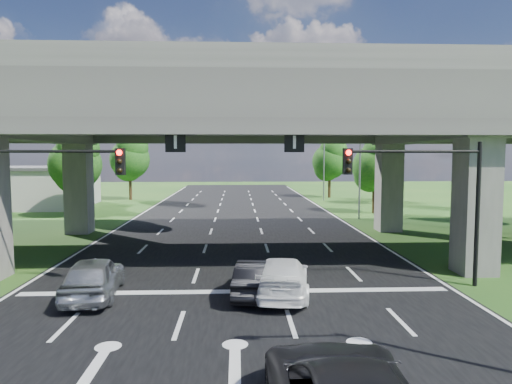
{
  "coord_description": "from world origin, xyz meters",
  "views": [
    {
      "loc": [
        0.07,
        -14.29,
        5.44
      ],
      "look_at": [
        1.06,
        9.43,
        3.53
      ],
      "focal_mm": 32.0,
      "sensor_mm": 36.0,
      "label": 1
    }
  ],
  "objects": [
    {
      "name": "ground",
      "position": [
        0.0,
        0.0,
        0.0
      ],
      "size": [
        160.0,
        160.0,
        0.0
      ],
      "primitive_type": "plane",
      "color": "#1F4917",
      "rests_on": "ground"
    },
    {
      "name": "road",
      "position": [
        0.0,
        10.0,
        0.01
      ],
      "size": [
        18.0,
        120.0,
        0.03
      ],
      "primitive_type": "cube",
      "color": "black",
      "rests_on": "ground"
    },
    {
      "name": "overpass",
      "position": [
        0.0,
        12.0,
        7.92
      ],
      "size": [
        80.0,
        15.0,
        10.0
      ],
      "color": "#3E3B38",
      "rests_on": "ground"
    },
    {
      "name": "signal_right",
      "position": [
        7.82,
        3.94,
        4.19
      ],
      "size": [
        5.76,
        0.54,
        6.0
      ],
      "color": "black",
      "rests_on": "ground"
    },
    {
      "name": "signal_left",
      "position": [
        -7.82,
        3.94,
        4.19
      ],
      "size": [
        5.76,
        0.54,
        6.0
      ],
      "color": "black",
      "rests_on": "ground"
    },
    {
      "name": "streetlight_far",
      "position": [
        10.1,
        24.0,
        5.85
      ],
      "size": [
        3.38,
        0.25,
        10.0
      ],
      "color": "gray",
      "rests_on": "ground"
    },
    {
      "name": "streetlight_beyond",
      "position": [
        10.1,
        40.0,
        5.85
      ],
      "size": [
        3.38,
        0.25,
        10.0
      ],
      "color": "gray",
      "rests_on": "ground"
    },
    {
      "name": "tree_left_near",
      "position": [
        -13.95,
        26.0,
        4.82
      ],
      "size": [
        4.5,
        4.5,
        7.8
      ],
      "color": "black",
      "rests_on": "ground"
    },
    {
      "name": "tree_left_mid",
      "position": [
        -16.95,
        34.0,
        4.17
      ],
      "size": [
        3.91,
        3.9,
        6.76
      ],
      "color": "black",
      "rests_on": "ground"
    },
    {
      "name": "tree_left_far",
      "position": [
        -12.95,
        42.0,
        5.14
      ],
      "size": [
        4.8,
        4.8,
        8.32
      ],
      "color": "black",
      "rests_on": "ground"
    },
    {
      "name": "tree_right_near",
      "position": [
        13.05,
        28.0,
        4.5
      ],
      "size": [
        4.2,
        4.2,
        7.28
      ],
      "color": "black",
      "rests_on": "ground"
    },
    {
      "name": "tree_right_mid",
      "position": [
        16.05,
        36.0,
        4.17
      ],
      "size": [
        3.91,
        3.9,
        6.76
      ],
      "color": "black",
      "rests_on": "ground"
    },
    {
      "name": "tree_right_far",
      "position": [
        12.05,
        44.0,
        4.82
      ],
      "size": [
        4.5,
        4.5,
        7.8
      ],
      "color": "black",
      "rests_on": "ground"
    },
    {
      "name": "car_silver",
      "position": [
        -5.4,
        3.0,
        0.82
      ],
      "size": [
        2.3,
        4.77,
        1.57
      ],
      "primitive_type": "imported",
      "rotation": [
        0.0,
        0.0,
        3.24
      ],
      "color": "#A7AAAE",
      "rests_on": "road"
    },
    {
      "name": "car_dark",
      "position": [
        0.82,
        3.0,
        0.72
      ],
      "size": [
        2.01,
        4.35,
        1.38
      ],
      "primitive_type": "imported",
      "rotation": [
        0.0,
        0.0,
        3.01
      ],
      "color": "black",
      "rests_on": "road"
    },
    {
      "name": "car_white",
      "position": [
        1.8,
        3.0,
        0.75
      ],
      "size": [
        2.59,
        5.17,
        1.44
      ],
      "primitive_type": "imported",
      "rotation": [
        0.0,
        0.0,
        3.02
      ],
      "color": "white",
      "rests_on": "road"
    }
  ]
}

